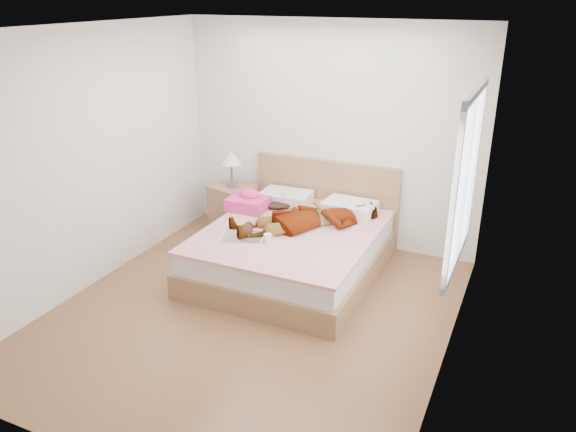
# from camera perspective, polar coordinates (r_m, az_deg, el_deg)

# --- Properties ---
(ground) EXTENTS (4.00, 4.00, 0.00)m
(ground) POSITION_cam_1_polar(r_m,az_deg,el_deg) (5.46, -3.78, -9.91)
(ground) COLOR #4C3117
(ground) RESTS_ON ground
(woman) EXTENTS (1.66, 1.66, 0.23)m
(woman) POSITION_cam_1_polar(r_m,az_deg,el_deg) (6.06, 2.14, 0.18)
(woman) COLOR silver
(woman) RESTS_ON bed
(hair) EXTENTS (0.55, 0.62, 0.08)m
(hair) POSITION_cam_1_polar(r_m,az_deg,el_deg) (6.69, -0.89, 1.62)
(hair) COLOR black
(hair) RESTS_ON bed
(phone) EXTENTS (0.11, 0.10, 0.06)m
(phone) POSITION_cam_1_polar(r_m,az_deg,el_deg) (6.56, -0.54, 2.68)
(phone) COLOR silver
(phone) RESTS_ON bed
(room_shell) EXTENTS (4.00, 4.00, 4.00)m
(room_shell) POSITION_cam_1_polar(r_m,az_deg,el_deg) (4.59, 17.59, 3.45)
(room_shell) COLOR white
(room_shell) RESTS_ON ground
(bed) EXTENTS (1.80, 2.08, 1.00)m
(bed) POSITION_cam_1_polar(r_m,az_deg,el_deg) (6.14, 0.72, -3.08)
(bed) COLOR olive
(bed) RESTS_ON ground
(towel) EXTENTS (0.45, 0.39, 0.23)m
(towel) POSITION_cam_1_polar(r_m,az_deg,el_deg) (6.51, -4.06, 1.49)
(towel) COLOR #EA3F8A
(towel) RESTS_ON bed
(magazine) EXTENTS (0.52, 0.42, 0.03)m
(magazine) POSITION_cam_1_polar(r_m,az_deg,el_deg) (5.79, -4.64, -2.10)
(magazine) COLOR white
(magazine) RESTS_ON bed
(coffee_mug) EXTENTS (0.12, 0.10, 0.09)m
(coffee_mug) POSITION_cam_1_polar(r_m,az_deg,el_deg) (5.65, -2.05, -2.27)
(coffee_mug) COLOR white
(coffee_mug) RESTS_ON bed
(plush_toy) EXTENTS (0.16, 0.24, 0.13)m
(plush_toy) POSITION_cam_1_polar(r_m,az_deg,el_deg) (5.80, -4.31, -1.41)
(plush_toy) COLOR black
(plush_toy) RESTS_ON bed
(nightstand) EXTENTS (0.59, 0.55, 1.06)m
(nightstand) POSITION_cam_1_polar(r_m,az_deg,el_deg) (7.14, -5.62, 1.16)
(nightstand) COLOR brown
(nightstand) RESTS_ON ground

